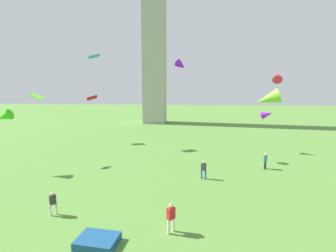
% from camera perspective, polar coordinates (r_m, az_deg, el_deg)
% --- Properties ---
extents(monument_obelisk, '(5.25, 5.25, 50.53)m').
position_cam_1_polar(monument_obelisk, '(62.96, -3.20, 24.25)').
color(monument_obelisk, '#A8A399').
rests_on(monument_obelisk, ground_plane).
extents(person_0, '(0.49, 0.43, 1.63)m').
position_cam_1_polar(person_0, '(18.79, -24.97, -15.58)').
color(person_0, silver).
rests_on(person_0, ground_plane).
extents(person_1, '(0.52, 0.53, 1.81)m').
position_cam_1_polar(person_1, '(15.31, 0.70, -20.07)').
color(person_1, silver).
rests_on(person_1, ground_plane).
extents(person_2, '(0.52, 0.41, 1.73)m').
position_cam_1_polar(person_2, '(23.56, 8.20, -9.72)').
color(person_2, '#235693').
rests_on(person_2, ground_plane).
extents(person_3, '(0.43, 0.51, 1.69)m').
position_cam_1_polar(person_3, '(28.01, 21.51, -7.31)').
color(person_3, '#1E2333').
rests_on(person_3, ground_plane).
extents(kite_flying_0, '(1.29, 1.05, 0.79)m').
position_cam_1_polar(kite_flying_0, '(30.84, -27.97, 6.00)').
color(kite_flying_0, '#78E231').
extents(kite_flying_1, '(1.75, 1.08, 1.49)m').
position_cam_1_polar(kite_flying_1, '(29.22, -33.62, 1.78)').
color(kite_flying_1, '#2FC90F').
extents(kite_flying_2, '(1.75, 1.67, 0.94)m').
position_cam_1_polar(kite_flying_2, '(40.10, -17.08, 6.21)').
color(kite_flying_2, '#B40515').
extents(kite_flying_3, '(1.87, 1.66, 1.37)m').
position_cam_1_polar(kite_flying_3, '(34.60, 21.84, 2.54)').
color(kite_flying_3, '#8E1AEB').
extents(kite_flying_4, '(1.43, 1.96, 1.65)m').
position_cam_1_polar(kite_flying_4, '(29.23, 23.84, 10.47)').
color(kite_flying_4, red).
extents(kite_flying_5, '(1.79, 1.73, 1.45)m').
position_cam_1_polar(kite_flying_5, '(29.57, 3.07, 13.74)').
color(kite_flying_5, '#6A0EC4').
extents(kite_flying_6, '(2.48, 1.74, 1.94)m').
position_cam_1_polar(kite_flying_6, '(24.48, 22.00, 5.81)').
color(kite_flying_6, '#72CE25').
extents(kite_flying_7, '(1.89, 1.85, 0.73)m').
position_cam_1_polar(kite_flying_7, '(37.55, -16.68, 15.08)').
color(kite_flying_7, '#147FC3').
extents(kite_bundle_2, '(2.31, 1.83, 0.43)m').
position_cam_1_polar(kite_bundle_2, '(15.24, -15.92, -24.11)').
color(kite_bundle_2, navy).
rests_on(kite_bundle_2, ground_plane).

